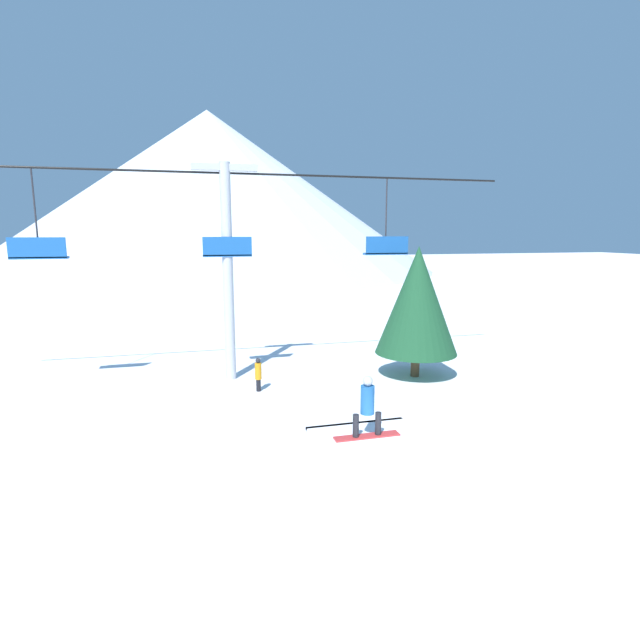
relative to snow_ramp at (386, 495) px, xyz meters
The scene contains 7 objects.
ground_plane 1.20m from the snow_ramp, 70.97° to the right, with size 220.00×220.00×0.00m, color white.
mountain_ridge 70.36m from the snow_ramp, 89.75° to the left, with size 65.65×65.65×23.03m.
snow_ramp is the anchor object (origin of this frame).
snowboarder 1.74m from the snow_ramp, 91.18° to the left, with size 1.40×0.28×1.31m.
chairlift 11.90m from the snow_ramp, 100.17° to the left, with size 22.49×0.44×8.20m.
pine_tree_near 11.02m from the snow_ramp, 61.51° to the left, with size 3.20×3.20×5.15m.
distant_skier 9.25m from the snow_ramp, 97.17° to the left, with size 0.24×0.24×1.23m.
Camera 1 is at (-3.77, -7.22, 5.68)m, focal length 28.00 mm.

